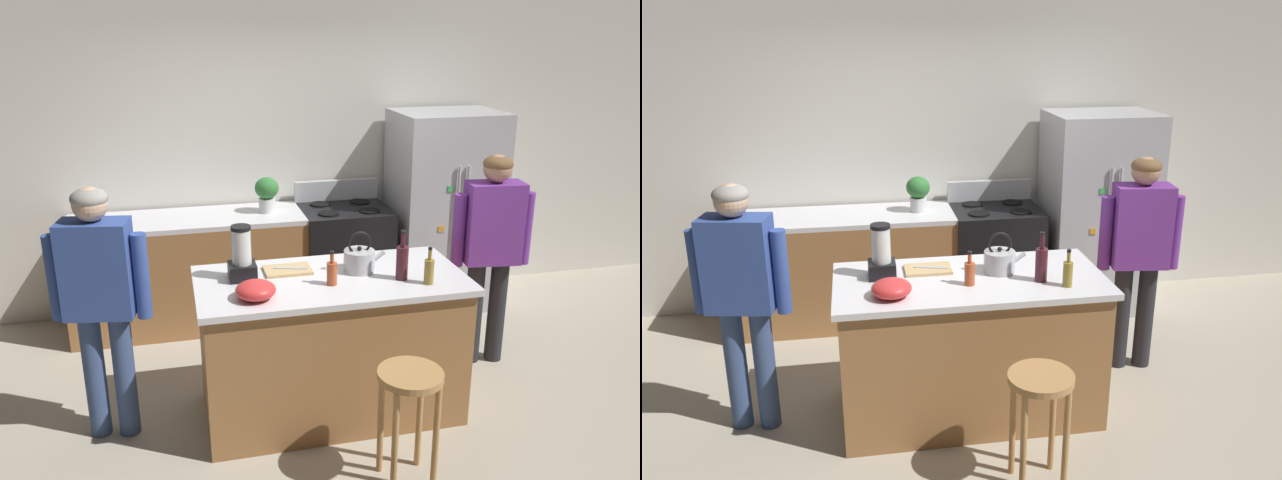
{
  "view_description": "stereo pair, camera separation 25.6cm",
  "coord_description": "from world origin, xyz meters",
  "views": [
    {
      "loc": [
        -0.93,
        -3.61,
        2.47
      ],
      "look_at": [
        0.0,
        0.3,
        1.11
      ],
      "focal_mm": 35.96,
      "sensor_mm": 36.0,
      "label": 1
    },
    {
      "loc": [
        -0.68,
        -3.66,
        2.47
      ],
      "look_at": [
        0.0,
        0.3,
        1.11
      ],
      "focal_mm": 35.96,
      "sensor_mm": 36.0,
      "label": 2
    }
  ],
  "objects": [
    {
      "name": "ground_plane",
      "position": [
        0.0,
        0.0,
        0.0
      ],
      "size": [
        14.0,
        14.0,
        0.0
      ],
      "primitive_type": "plane",
      "color": "#B2A893"
    },
    {
      "name": "back_wall",
      "position": [
        0.0,
        1.95,
        1.35
      ],
      "size": [
        8.0,
        0.1,
        2.7
      ],
      "primitive_type": "cube",
      "color": "silver",
      "rests_on": "ground_plane"
    },
    {
      "name": "kitchen_island",
      "position": [
        0.0,
        0.0,
        0.48
      ],
      "size": [
        1.7,
        0.82,
        0.96
      ],
      "color": "#9E6B3D",
      "rests_on": "ground_plane"
    },
    {
      "name": "back_counter_run",
      "position": [
        -0.8,
        1.55,
        0.48
      ],
      "size": [
        2.0,
        0.64,
        0.96
      ],
      "color": "#9E6B3D",
      "rests_on": "ground_plane"
    },
    {
      "name": "refrigerator",
      "position": [
        1.42,
        1.5,
        0.88
      ],
      "size": [
        0.9,
        0.73,
        1.76
      ],
      "color": "#B7BABF",
      "rests_on": "ground_plane"
    },
    {
      "name": "stove_range",
      "position": [
        0.51,
        1.52,
        0.49
      ],
      "size": [
        0.76,
        0.65,
        1.14
      ],
      "color": "black",
      "rests_on": "ground_plane"
    },
    {
      "name": "person_by_island_left",
      "position": [
        -1.39,
        0.07,
        0.97
      ],
      "size": [
        0.6,
        0.29,
        1.6
      ],
      "color": "#384C7A",
      "rests_on": "ground_plane"
    },
    {
      "name": "person_by_sink_right",
      "position": [
        1.31,
        0.39,
        0.97
      ],
      "size": [
        0.6,
        0.27,
        1.6
      ],
      "color": "#26262B",
      "rests_on": "ground_plane"
    },
    {
      "name": "bar_stool",
      "position": [
        0.24,
        -0.79,
        0.54
      ],
      "size": [
        0.36,
        0.36,
        0.7
      ],
      "color": "#B7844C",
      "rests_on": "ground_plane"
    },
    {
      "name": "potted_plant",
      "position": [
        -0.16,
        1.55,
        1.13
      ],
      "size": [
        0.2,
        0.2,
        0.3
      ],
      "color": "silver",
      "rests_on": "back_counter_run"
    },
    {
      "name": "blender_appliance",
      "position": [
        -0.54,
        0.11,
        1.1
      ],
      "size": [
        0.17,
        0.17,
        0.34
      ],
      "color": "black",
      "rests_on": "kitchen_island"
    },
    {
      "name": "bottle_cooking_sauce",
      "position": [
        -0.02,
        -0.11,
        1.04
      ],
      "size": [
        0.06,
        0.06,
        0.22
      ],
      "color": "#B24C26",
      "rests_on": "kitchen_island"
    },
    {
      "name": "bottle_wine",
      "position": [
        0.42,
        -0.12,
        1.07
      ],
      "size": [
        0.08,
        0.08,
        0.32
      ],
      "color": "#471923",
      "rests_on": "kitchen_island"
    },
    {
      "name": "bottle_vinegar",
      "position": [
        0.56,
        -0.23,
        1.04
      ],
      "size": [
        0.06,
        0.06,
        0.24
      ],
      "color": "olive",
      "rests_on": "kitchen_island"
    },
    {
      "name": "mixing_bowl",
      "position": [
        -0.5,
        -0.21,
        1.01
      ],
      "size": [
        0.24,
        0.24,
        0.11
      ],
      "primitive_type": "ellipsoid",
      "color": "red",
      "rests_on": "kitchen_island"
    },
    {
      "name": "tea_kettle",
      "position": [
        0.2,
        0.07,
        1.04
      ],
      "size": [
        0.28,
        0.2,
        0.27
      ],
      "color": "#B7BABF",
      "rests_on": "kitchen_island"
    },
    {
      "name": "cutting_board",
      "position": [
        -0.25,
        0.16,
        0.97
      ],
      "size": [
        0.3,
        0.2,
        0.02
      ],
      "primitive_type": "cube",
      "color": "tan",
      "rests_on": "kitchen_island"
    },
    {
      "name": "chef_knife",
      "position": [
        -0.23,
        0.16,
        0.98
      ],
      "size": [
        0.22,
        0.09,
        0.01
      ],
      "primitive_type": "cube",
      "rotation": [
        0.0,
        0.0,
        -0.28
      ],
      "color": "#B7BABF",
      "rests_on": "cutting_board"
    }
  ]
}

